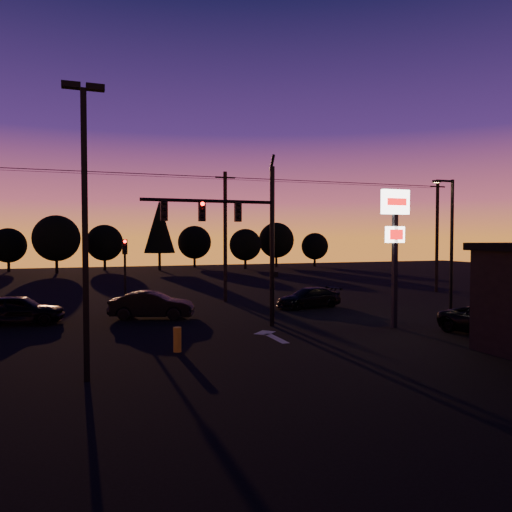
{
  "coord_description": "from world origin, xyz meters",
  "views": [
    {
      "loc": [
        -7.79,
        -19.2,
        4.45
      ],
      "look_at": [
        1.0,
        5.0,
        3.5
      ],
      "focal_mm": 35.0,
      "sensor_mm": 36.0,
      "label": 1
    }
  ],
  "objects_px": {
    "secondary_signal": "(125,264)",
    "pylon_sign": "(395,228)",
    "suv_parked": "(493,321)",
    "bollard": "(177,340)",
    "car_right": "(309,298)",
    "streetlight": "(451,238)",
    "traffic_signal_mast": "(242,228)",
    "car_mid": "(152,305)",
    "parking_lot_light": "(85,211)",
    "car_left": "(18,310)"
  },
  "relations": [
    {
      "from": "secondary_signal",
      "to": "pylon_sign",
      "type": "bearing_deg",
      "value": -39.77
    },
    {
      "from": "secondary_signal",
      "to": "suv_parked",
      "type": "height_order",
      "value": "secondary_signal"
    },
    {
      "from": "secondary_signal",
      "to": "bollard",
      "type": "height_order",
      "value": "secondary_signal"
    },
    {
      "from": "car_right",
      "to": "streetlight",
      "type": "bearing_deg",
      "value": 55.09
    },
    {
      "from": "car_right",
      "to": "suv_parked",
      "type": "distance_m",
      "value": 11.77
    },
    {
      "from": "traffic_signal_mast",
      "to": "car_mid",
      "type": "height_order",
      "value": "traffic_signal_mast"
    },
    {
      "from": "streetlight",
      "to": "bollard",
      "type": "height_order",
      "value": "streetlight"
    },
    {
      "from": "traffic_signal_mast",
      "to": "parking_lot_light",
      "type": "relative_size",
      "value": 0.94
    },
    {
      "from": "traffic_signal_mast",
      "to": "parking_lot_light",
      "type": "distance_m",
      "value": 10.19
    },
    {
      "from": "bollard",
      "to": "car_left",
      "type": "bearing_deg",
      "value": 126.11
    },
    {
      "from": "traffic_signal_mast",
      "to": "car_mid",
      "type": "relative_size",
      "value": 1.89
    },
    {
      "from": "bollard",
      "to": "secondary_signal",
      "type": "bearing_deg",
      "value": 94.49
    },
    {
      "from": "car_left",
      "to": "car_right",
      "type": "xyz_separation_m",
      "value": [
        16.71,
        0.47,
        -0.13
      ]
    },
    {
      "from": "streetlight",
      "to": "car_mid",
      "type": "height_order",
      "value": "streetlight"
    },
    {
      "from": "pylon_sign",
      "to": "suv_parked",
      "type": "relative_size",
      "value": 1.42
    },
    {
      "from": "traffic_signal_mast",
      "to": "streetlight",
      "type": "xyz_separation_m",
      "value": [
        14.01,
        1.51,
        -0.52
      ]
    },
    {
      "from": "traffic_signal_mast",
      "to": "suv_parked",
      "type": "xyz_separation_m",
      "value": [
        10.05,
        -5.81,
        -4.27
      ]
    },
    {
      "from": "car_mid",
      "to": "suv_parked",
      "type": "relative_size",
      "value": 0.95
    },
    {
      "from": "traffic_signal_mast",
      "to": "car_mid",
      "type": "distance_m",
      "value": 7.13
    },
    {
      "from": "suv_parked",
      "to": "pylon_sign",
      "type": "bearing_deg",
      "value": 117.89
    },
    {
      "from": "parking_lot_light",
      "to": "car_left",
      "type": "relative_size",
      "value": 2.04
    },
    {
      "from": "parking_lot_light",
      "to": "streetlight",
      "type": "bearing_deg",
      "value": 21.65
    },
    {
      "from": "bollard",
      "to": "car_right",
      "type": "distance_m",
      "value": 13.86
    },
    {
      "from": "parking_lot_light",
      "to": "bollard",
      "type": "bearing_deg",
      "value": 40.96
    },
    {
      "from": "car_right",
      "to": "suv_parked",
      "type": "relative_size",
      "value": 0.91
    },
    {
      "from": "traffic_signal_mast",
      "to": "streetlight",
      "type": "bearing_deg",
      "value": 6.14
    },
    {
      "from": "parking_lot_light",
      "to": "bollard",
      "type": "distance_m",
      "value": 6.58
    },
    {
      "from": "parking_lot_light",
      "to": "suv_parked",
      "type": "height_order",
      "value": "parking_lot_light"
    },
    {
      "from": "car_left",
      "to": "streetlight",
      "type": "bearing_deg",
      "value": -88.03
    },
    {
      "from": "secondary_signal",
      "to": "bollard",
      "type": "bearing_deg",
      "value": -85.51
    },
    {
      "from": "suv_parked",
      "to": "car_mid",
      "type": "bearing_deg",
      "value": 129.79
    },
    {
      "from": "secondary_signal",
      "to": "car_mid",
      "type": "distance_m",
      "value": 3.93
    },
    {
      "from": "streetlight",
      "to": "suv_parked",
      "type": "distance_m",
      "value": 9.13
    },
    {
      "from": "car_right",
      "to": "suv_parked",
      "type": "bearing_deg",
      "value": 10.19
    },
    {
      "from": "streetlight",
      "to": "bollard",
      "type": "xyz_separation_m",
      "value": [
        -18.0,
        -5.54,
        -3.94
      ]
    },
    {
      "from": "traffic_signal_mast",
      "to": "suv_parked",
      "type": "height_order",
      "value": "traffic_signal_mast"
    },
    {
      "from": "car_mid",
      "to": "suv_parked",
      "type": "bearing_deg",
      "value": -107.65
    },
    {
      "from": "bollard",
      "to": "streetlight",
      "type": "bearing_deg",
      "value": 17.11
    },
    {
      "from": "streetlight",
      "to": "suv_parked",
      "type": "xyz_separation_m",
      "value": [
        -3.96,
        -7.31,
        -3.76
      ]
    },
    {
      "from": "streetlight",
      "to": "traffic_signal_mast",
      "type": "bearing_deg",
      "value": -173.86
    },
    {
      "from": "bollard",
      "to": "parking_lot_light",
      "type": "bearing_deg",
      "value": -139.04
    },
    {
      "from": "traffic_signal_mast",
      "to": "parking_lot_light",
      "type": "height_order",
      "value": "parking_lot_light"
    },
    {
      "from": "traffic_signal_mast",
      "to": "bollard",
      "type": "height_order",
      "value": "traffic_signal_mast"
    },
    {
      "from": "secondary_signal",
      "to": "traffic_signal_mast",
      "type": "bearing_deg",
      "value": -56.81
    },
    {
      "from": "traffic_signal_mast",
      "to": "car_mid",
      "type": "bearing_deg",
      "value": 130.71
    },
    {
      "from": "bollard",
      "to": "car_left",
      "type": "distance_m",
      "value": 11.01
    },
    {
      "from": "car_left",
      "to": "suv_parked",
      "type": "xyz_separation_m",
      "value": [
        20.53,
        -10.66,
        -0.1
      ]
    },
    {
      "from": "bollard",
      "to": "car_left",
      "type": "height_order",
      "value": "car_left"
    },
    {
      "from": "bollard",
      "to": "car_right",
      "type": "height_order",
      "value": "car_right"
    },
    {
      "from": "parking_lot_light",
      "to": "car_mid",
      "type": "relative_size",
      "value": 2.02
    }
  ]
}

